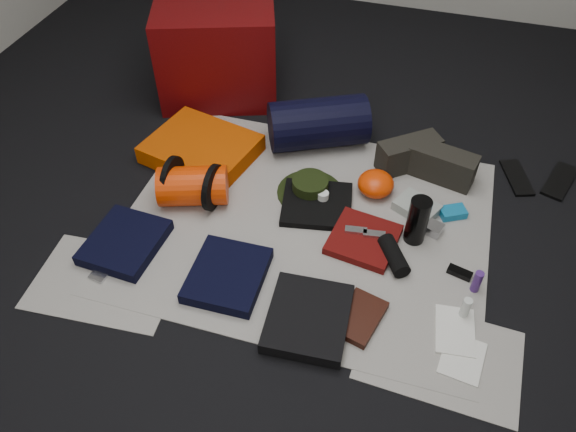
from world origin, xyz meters
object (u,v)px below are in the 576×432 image
(sleeping_pad, at_px, (201,149))
(compact_camera, at_px, (430,227))
(navy_duffel, at_px, (318,123))
(paperback_book, at_px, (360,317))
(water_bottle, at_px, (418,221))
(stuff_sack, at_px, (193,186))
(red_cabinet, at_px, (218,49))

(sleeping_pad, xyz_separation_m, compact_camera, (1.16, -0.19, -0.02))
(navy_duffel, distance_m, paperback_book, 1.10)
(navy_duffel, relative_size, water_bottle, 2.15)
(sleeping_pad, height_order, stuff_sack, stuff_sack)
(stuff_sack, height_order, navy_duffel, navy_duffel)
(navy_duffel, bearing_deg, stuff_sack, -153.55)
(navy_duffel, relative_size, paperback_book, 2.17)
(stuff_sack, bearing_deg, navy_duffel, 52.49)
(red_cabinet, relative_size, compact_camera, 5.54)
(red_cabinet, xyz_separation_m, paperback_book, (1.09, -1.33, -0.24))
(red_cabinet, bearing_deg, stuff_sack, -95.52)
(red_cabinet, xyz_separation_m, navy_duffel, (0.66, -0.33, -0.13))
(stuff_sack, distance_m, navy_duffel, 0.72)
(red_cabinet, relative_size, water_bottle, 2.76)
(stuff_sack, xyz_separation_m, navy_duffel, (0.44, 0.57, 0.04))
(stuff_sack, distance_m, compact_camera, 1.08)
(red_cabinet, height_order, navy_duffel, red_cabinet)
(red_cabinet, relative_size, sleeping_pad, 1.25)
(sleeping_pad, bearing_deg, navy_duffel, 26.50)
(navy_duffel, bearing_deg, sleeping_pad, -179.54)
(sleeping_pad, xyz_separation_m, water_bottle, (1.10, -0.26, 0.07))
(compact_camera, bearing_deg, paperback_book, -90.15)
(red_cabinet, distance_m, paperback_book, 1.74)
(water_bottle, xyz_separation_m, paperback_book, (-0.14, -0.48, -0.10))
(red_cabinet, xyz_separation_m, compact_camera, (1.29, -0.78, -0.23))
(sleeping_pad, xyz_separation_m, paperback_book, (0.96, -0.74, -0.03))
(sleeping_pad, relative_size, paperback_book, 2.23)
(navy_duffel, distance_m, compact_camera, 0.78)
(sleeping_pad, relative_size, stuff_sack, 1.62)
(red_cabinet, height_order, compact_camera, red_cabinet)
(paperback_book, bearing_deg, water_bottle, 88.22)
(red_cabinet, height_order, sleeping_pad, red_cabinet)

